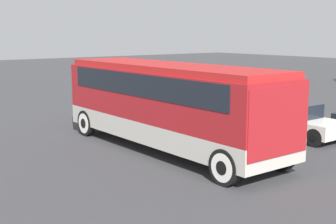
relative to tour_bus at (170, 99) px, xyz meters
name	(u,v)px	position (x,y,z in m)	size (l,w,h in m)	color
ground_plane	(168,150)	(-0.10, 0.00, -1.87)	(120.00, 120.00, 0.00)	#38383A
tour_bus	(170,99)	(0.00, 0.00, 0.00)	(9.97, 2.69, 3.11)	#B7B2A8
parked_car_mid	(290,119)	(1.12, 5.42, -1.18)	(4.40, 1.87, 1.38)	silver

